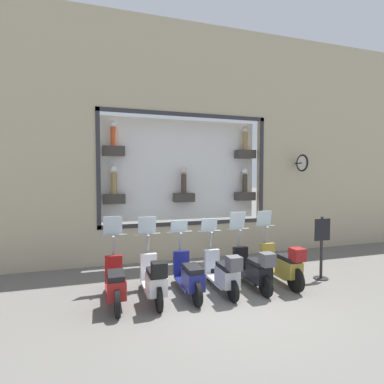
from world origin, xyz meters
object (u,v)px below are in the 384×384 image
object	(u,v)px
scooter_black_1	(254,269)
scooter_silver_2	(223,272)
scooter_olive_0	(283,264)
scooter_navy_3	(189,276)
scooter_white_4	(154,279)
shop_sign_post	(322,246)
scooter_red_5	(115,283)

from	to	relation	value
scooter_black_1	scooter_silver_2	distance (m)	0.78
scooter_olive_0	scooter_silver_2	world-z (taller)	scooter_olive_0
scooter_black_1	scooter_silver_2	world-z (taller)	scooter_black_1
scooter_black_1	scooter_navy_3	world-z (taller)	scooter_black_1
scooter_white_4	scooter_black_1	bearing A→B (deg)	-90.02
scooter_olive_0	shop_sign_post	bearing A→B (deg)	-86.99
scooter_black_1	scooter_silver_2	bearing A→B (deg)	90.56
scooter_navy_3	scooter_red_5	size ratio (longest dim) A/B	1.00
scooter_olive_0	shop_sign_post	size ratio (longest dim) A/B	1.14
scooter_white_4	shop_sign_post	world-z (taller)	scooter_white_4
scooter_black_1	scooter_red_5	xyz separation A→B (m)	(0.07, 3.10, -0.03)
scooter_black_1	scooter_white_4	distance (m)	2.33
scooter_black_1	shop_sign_post	world-z (taller)	scooter_black_1
scooter_white_4	scooter_red_5	distance (m)	0.78
scooter_olive_0	scooter_red_5	xyz separation A→B (m)	(0.06, 3.88, -0.05)
scooter_silver_2	scooter_white_4	distance (m)	1.55
scooter_navy_3	shop_sign_post	bearing A→B (deg)	-89.79
scooter_white_4	shop_sign_post	bearing A→B (deg)	-89.02
shop_sign_post	scooter_silver_2	bearing A→B (deg)	91.71
scooter_olive_0	scooter_navy_3	distance (m)	2.33
scooter_black_1	shop_sign_post	bearing A→B (deg)	-87.82
scooter_olive_0	scooter_white_4	world-z (taller)	scooter_olive_0
scooter_black_1	shop_sign_post	xyz separation A→B (m)	(0.07, -1.94, 0.38)
scooter_silver_2	scooter_navy_3	distance (m)	0.78
scooter_silver_2	shop_sign_post	bearing A→B (deg)	-88.29
scooter_black_1	scooter_silver_2	size ratio (longest dim) A/B	1.00
scooter_black_1	scooter_red_5	world-z (taller)	scooter_red_5
scooter_black_1	shop_sign_post	distance (m)	1.98
scooter_white_4	scooter_olive_0	bearing A→B (deg)	-89.79
scooter_black_1	scooter_navy_3	size ratio (longest dim) A/B	1.00
scooter_black_1	scooter_navy_3	bearing A→B (deg)	87.75
scooter_white_4	shop_sign_post	size ratio (longest dim) A/B	1.14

